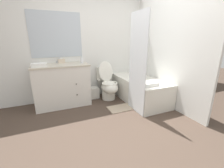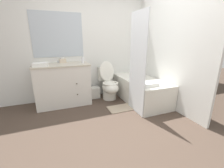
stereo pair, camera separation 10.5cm
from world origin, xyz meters
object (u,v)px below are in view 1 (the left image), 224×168
wastebasket (93,93)px  bath_mat (122,108)px  hand_towel_folded (39,65)px  vanity_cabinet (62,85)px  tissue_box (62,61)px  toilet (108,85)px  soap_dispenser (82,60)px  bath_towel_folded (149,84)px  bathtub (139,89)px  sink_faucet (59,61)px

wastebasket → bath_mat: bearing=-64.0°
hand_towel_folded → bath_mat: 1.83m
vanity_cabinet → tissue_box: (0.05, 0.18, 0.48)m
toilet → hand_towel_folded: 1.53m
tissue_box → soap_dispenser: soap_dispenser is taller
toilet → hand_towel_folded: size_ratio=3.21×
hand_towel_folded → bath_towel_folded: (1.91, -0.84, -0.37)m
vanity_cabinet → wastebasket: size_ratio=4.20×
bathtub → tissue_box: tissue_box is taller
sink_faucet → bath_towel_folded: (1.53, -1.18, -0.37)m
bathtub → wastebasket: (-0.96, 0.57, -0.13)m
hand_towel_folded → bathtub: bearing=-9.0°
tissue_box → bath_mat: tissue_box is taller
soap_dispenser → vanity_cabinet: bearing=176.0°
hand_towel_folded → soap_dispenser: bearing=7.3°
sink_faucet → wastebasket: size_ratio=0.53×
bathtub → bath_mat: (-0.57, -0.24, -0.26)m
vanity_cabinet → hand_towel_folded: hand_towel_folded is taller
vanity_cabinet → bath_mat: size_ratio=1.91×
bathtub → bath_mat: bearing=-157.2°
wastebasket → hand_towel_folded: bearing=-167.3°
tissue_box → hand_towel_folded: size_ratio=0.51×
sink_faucet → tissue_box: bearing=-21.5°
sink_faucet → bath_towel_folded: size_ratio=0.46×
wastebasket → soap_dispenser: size_ratio=1.67×
hand_towel_folded → vanity_cabinet: bearing=19.7°
soap_dispenser → toilet: bearing=-4.9°
wastebasket → tissue_box: size_ratio=1.92×
vanity_cabinet → hand_towel_folded: 0.62m
toilet → sink_faucet: bearing=164.6°
soap_dispenser → bath_towel_folded: (1.08, -0.95, -0.40)m
bathtub → hand_towel_folded: bearing=171.0°
wastebasket → bath_mat: (0.40, -0.81, -0.12)m
vanity_cabinet → soap_dispenser: bearing=-4.0°
bathtub → bath_towel_folded: (-0.14, -0.51, 0.29)m
hand_towel_folded → bath_towel_folded: hand_towel_folded is taller
bath_mat → vanity_cabinet: bearing=147.3°
hand_towel_folded → bath_towel_folded: size_ratio=0.88×
toilet → wastebasket: bearing=150.5°
toilet → tissue_box: tissue_box is taller
sink_faucet → tissue_box: sink_faucet is taller
sink_faucet → tissue_box: 0.05m
toilet → wastebasket: toilet is taller
sink_faucet → bathtub: (1.66, -0.67, -0.66)m
tissue_box → hand_towel_folded: bearing=-143.5°
tissue_box → soap_dispenser: (0.40, -0.21, 0.02)m
vanity_cabinet → hand_towel_folded: bearing=-160.3°
bathtub → soap_dispenser: bearing=160.4°
toilet → hand_towel_folded: hand_towel_folded is taller
bathtub → toilet: bearing=148.8°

